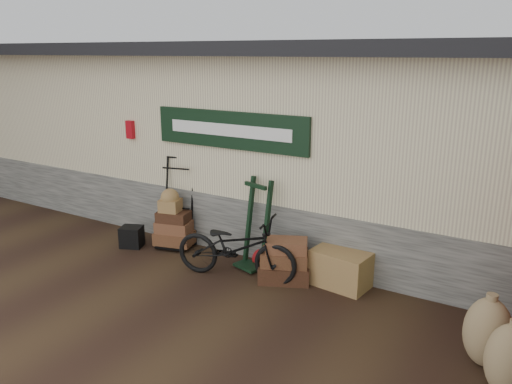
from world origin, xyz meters
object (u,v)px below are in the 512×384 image
(porter_trolley, at_px, (177,202))
(bicycle, at_px, (236,244))
(green_barrow, at_px, (256,224))
(black_trunk, at_px, (132,237))
(wicker_hamper, at_px, (341,268))
(suitcase_stack, at_px, (284,260))

(porter_trolley, distance_m, bicycle, 1.64)
(green_barrow, distance_m, bicycle, 0.51)
(porter_trolley, distance_m, black_trunk, 0.94)
(green_barrow, xyz_separation_m, black_trunk, (-2.12, -0.37, -0.49))
(porter_trolley, bearing_deg, wicker_hamper, -15.56)
(suitcase_stack, relative_size, black_trunk, 2.05)
(green_barrow, relative_size, suitcase_stack, 1.91)
(porter_trolley, xyz_separation_m, black_trunk, (-0.58, -0.48, -0.56))
(porter_trolley, xyz_separation_m, wicker_hamper, (2.85, -0.05, -0.48))
(bicycle, bearing_deg, wicker_hamper, -78.41)
(wicker_hamper, bearing_deg, bicycle, -157.70)
(black_trunk, bearing_deg, green_barrow, 9.93)
(wicker_hamper, bearing_deg, green_barrow, -177.36)
(porter_trolley, xyz_separation_m, green_barrow, (1.54, -0.11, -0.07))
(wicker_hamper, bearing_deg, suitcase_stack, -160.02)
(green_barrow, bearing_deg, suitcase_stack, -3.26)
(suitcase_stack, bearing_deg, wicker_hamper, 19.98)
(black_trunk, xyz_separation_m, bicycle, (2.10, -0.11, 0.34))
(wicker_hamper, bearing_deg, black_trunk, -172.82)
(black_trunk, relative_size, bicycle, 0.19)
(porter_trolley, relative_size, black_trunk, 4.33)
(suitcase_stack, xyz_separation_m, wicker_hamper, (0.72, 0.26, -0.06))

